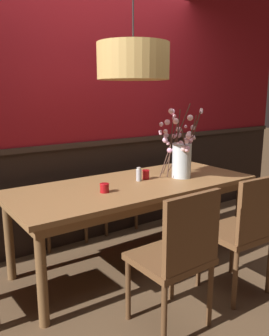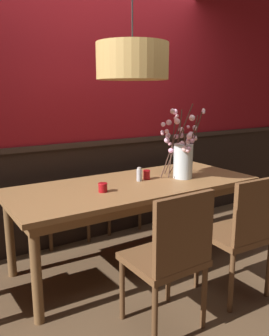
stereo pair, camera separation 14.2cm
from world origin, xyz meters
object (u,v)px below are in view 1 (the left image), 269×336
Objects in this scene: chair_near_side_left at (178,253)px; pendant_lamp at (133,61)px; chair_near_side_right at (244,228)px; candle_holder_nearer_edge at (104,188)px; vase_with_blossoms at (181,155)px; dining_table at (134,192)px; chair_far_side_right at (111,182)px; chair_far_side_left at (56,191)px; candle_holder_nearer_center at (146,174)px; condiment_bottle at (139,175)px.

pendant_lamp is (0.22, 0.79, 1.21)m from chair_near_side_left.
chair_near_side_right reaches higher than candle_holder_nearer_edge.
pendant_lamp is (-0.55, -0.03, 0.79)m from vase_with_blossoms.
dining_table is 3.24× the size of vase_with_blossoms.
pendant_lamp is (-0.38, -0.97, 1.22)m from chair_far_side_right.
dining_table is 0.95m from chair_near_side_right.
chair_far_side_right is 0.96× the size of chair_far_side_left.
candle_holder_nearer_edge is (-0.83, -0.03, -0.17)m from vase_with_blossoms.
chair_far_side_left is 1.02m from candle_holder_nearer_center.
chair_far_side_left is (-0.66, 0.01, 0.00)m from chair_far_side_right.
condiment_bottle is 0.96m from pendant_lamp.
chair_far_side_right is (0.30, 0.88, -0.14)m from dining_table.
condiment_bottle is (-0.29, 0.91, 0.27)m from chair_near_side_right.
chair_far_side_left is at bearing 90.05° from candle_holder_nearer_edge.
dining_table is 17.58× the size of condiment_bottle.
candle_holder_nearer_center is 0.54m from candle_holder_nearer_edge.
condiment_bottle is (-0.23, -0.84, 0.28)m from chair_far_side_right.
chair_far_side_right is at bearing 71.11° from chair_near_side_left.
chair_far_side_right is 1.60m from pendant_lamp.
dining_table is at bearing -151.72° from condiment_bottle.
chair_far_side_right is at bearing 92.13° from chair_near_side_right.
chair_far_side_right is 1.36× the size of vase_with_blossoms.
candle_holder_nearer_edge is (-0.52, -0.15, -0.01)m from candle_holder_nearer_center.
candle_holder_nearer_edge is at bearing -163.98° from candle_holder_nearer_center.
pendant_lamp is at bearing -139.47° from condiment_bottle.
vase_with_blossoms is 0.49× the size of pendant_lamp.
vase_with_blossoms is (0.11, 0.81, 0.41)m from chair_near_side_right.
chair_near_side_left is 1.41× the size of vase_with_blossoms.
condiment_bottle is at bearing 17.41° from candle_holder_nearer_edge.
vase_with_blossoms is at bearing -14.34° from condiment_bottle.
vase_with_blossoms reaches higher than chair_near_side_left.
vase_with_blossoms is at bearing 46.44° from chair_near_side_left.
candle_holder_nearer_center is 0.06× the size of pendant_lamp.
chair_far_side_left reaches higher than candle_holder_nearer_center.
chair_near_side_left reaches higher than chair_far_side_right.
chair_far_side_right is at bearing 68.56° from pendant_lamp.
candle_holder_nearer_edge is (-0.06, 0.78, 0.25)m from chair_near_side_left.
candle_holder_nearer_edge is at bearing -89.95° from chair_far_side_left.
chair_far_side_left is 1.58m from pendant_lamp.
candle_holder_nearer_center is 0.69× the size of condiment_bottle.
vase_with_blossoms is 8.77× the size of candle_holder_nearer_edge.
chair_far_side_left is 1.41× the size of vase_with_blossoms.
dining_table is 25.48× the size of candle_holder_nearer_center.
condiment_bottle is (-0.40, 0.10, -0.15)m from vase_with_blossoms.
pendant_lamp reaches higher than chair_near_side_right.
chair_near_side_left is 7.64× the size of condiment_bottle.
chair_far_side_right is at bearing 70.95° from dining_table.
vase_with_blossoms is 5.42× the size of condiment_bottle.
chair_far_side_left is (-0.72, 1.76, -0.01)m from chair_near_side_right.
candle_holder_nearer_edge is (-0.35, -0.09, 0.12)m from dining_table.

